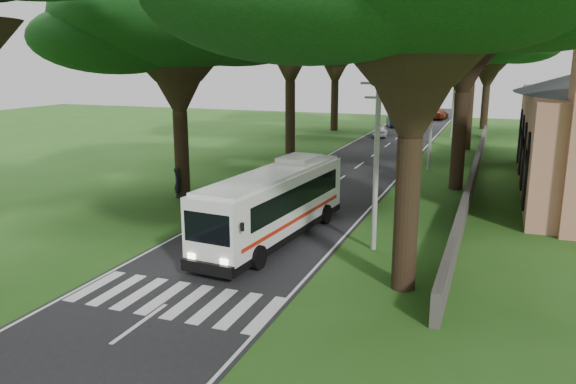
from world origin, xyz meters
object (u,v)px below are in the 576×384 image
at_px(distant_car_a, 380,131).
at_px(pedestrian, 178,183).
at_px(pole_near, 376,158).
at_px(coach_bus, 275,203).
at_px(distant_car_c, 438,114).
at_px(distant_car_b, 394,122).
at_px(pole_mid, 431,116).
at_px(pole_far, 454,100).

relative_size(distant_car_a, pedestrian, 2.16).
xyz_separation_m(pole_near, pedestrian, (-13.49, 5.40, -3.24)).
bearing_deg(distant_car_a, coach_bus, 86.54).
xyz_separation_m(coach_bus, distant_car_c, (1.19, 60.11, -1.03)).
bearing_deg(distant_car_a, distant_car_b, -95.52).
height_order(pole_mid, distant_car_a, pole_mid).
xyz_separation_m(pole_far, distant_car_c, (-3.50, 19.83, -3.42)).
distance_m(pole_mid, pedestrian, 20.14).
relative_size(coach_bus, distant_car_b, 2.86).
distance_m(pole_mid, coach_bus, 20.96).
bearing_deg(pole_far, pedestrian, -111.30).
distance_m(pole_far, distant_car_b, 11.73).
xyz_separation_m(distant_car_a, distant_car_c, (3.97, 21.95, 0.04)).
bearing_deg(pole_near, distant_car_a, 101.16).
height_order(distant_car_c, pedestrian, pedestrian).
height_order(pole_near, coach_bus, pole_near).
xyz_separation_m(coach_bus, pedestrian, (-8.79, 5.68, -0.85)).
xyz_separation_m(distant_car_c, pedestrian, (-9.99, -54.43, 0.18)).
bearing_deg(pedestrian, distant_car_b, -24.64).
distance_m(coach_bus, distant_car_b, 48.39).
bearing_deg(distant_car_c, pole_near, 99.92).
bearing_deg(distant_car_a, pedestrian, 71.88).
xyz_separation_m(pole_mid, pole_far, (0.00, 20.00, 0.00)).
bearing_deg(pole_mid, pedestrian, -132.73).
bearing_deg(coach_bus, pole_far, 88.53).
xyz_separation_m(coach_bus, distant_car_b, (-3.15, 48.28, -1.10)).
height_order(coach_bus, distant_car_a, coach_bus).
distance_m(pole_mid, distant_car_b, 29.28).
height_order(pole_near, distant_car_a, pole_near).
bearing_deg(pedestrian, pole_far, -38.39).
bearing_deg(pole_near, distant_car_b, 99.28).
height_order(distant_car_a, distant_car_b, distant_car_a).
relative_size(distant_car_b, distant_car_c, 0.79).
bearing_deg(distant_car_a, pole_near, 93.54).
distance_m(coach_bus, distant_car_c, 60.13).
distance_m(pole_near, distant_car_c, 60.03).
xyz_separation_m(pole_near, pole_far, (0.00, 40.00, 0.00)).
bearing_deg(coach_bus, distant_car_c, 94.04).
relative_size(pole_near, distant_car_c, 1.59).
relative_size(pole_mid, pole_far, 1.00).
bearing_deg(distant_car_a, pole_far, -171.75).
bearing_deg(distant_car_c, pole_mid, 101.59).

